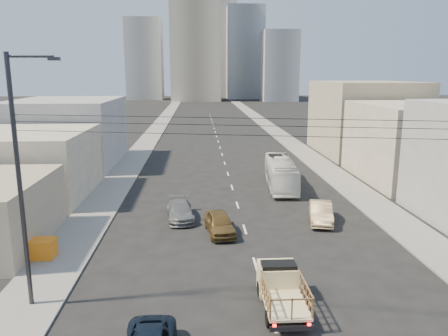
{
  "coord_description": "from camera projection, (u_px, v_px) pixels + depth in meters",
  "views": [
    {
      "loc": [
        -3.29,
        -15.89,
        11.07
      ],
      "look_at": [
        -1.22,
        18.99,
        3.5
      ],
      "focal_mm": 35.0,
      "sensor_mm": 36.0,
      "label": 1
    }
  ],
  "objects": [
    {
      "name": "midrise_back",
      "position": [
        217.0,
        50.0,
        208.84
      ],
      "size": [
        18.0,
        18.0,
        44.0
      ],
      "primitive_type": "cube",
      "color": "gray",
      "rests_on": "ground"
    },
    {
      "name": "bldg_right_far",
      "position": [
        364.0,
        118.0,
        61.06
      ],
      "size": [
        12.0,
        16.0,
        10.0
      ],
      "primitive_type": "cube",
      "color": "tan",
      "rests_on": "ground"
    },
    {
      "name": "streetlamp_left",
      "position": [
        21.0,
        177.0,
        19.91
      ],
      "size": [
        2.36,
        0.25,
        12.0
      ],
      "color": "#2D2D33",
      "rests_on": "ground"
    },
    {
      "name": "midrise_nw",
      "position": [
        145.0,
        60.0,
        188.53
      ],
      "size": [
        15.0,
        15.0,
        34.0
      ],
      "primitive_type": "cube",
      "color": "gray",
      "rests_on": "ground"
    },
    {
      "name": "midrise_ne",
      "position": [
        245.0,
        53.0,
        195.33
      ],
      "size": [
        16.0,
        16.0,
        40.0
      ],
      "primitive_type": "cube",
      "color": "gray",
      "rests_on": "ground"
    },
    {
      "name": "flatbed_pickup",
      "position": [
        281.0,
        286.0,
        20.9
      ],
      "size": [
        1.95,
        4.41,
        1.9
      ],
      "color": "beige",
      "rests_on": "ground"
    },
    {
      "name": "lane_dashes",
      "position": [
        219.0,
        144.0,
        69.74
      ],
      "size": [
        0.15,
        104.0,
        0.01
      ],
      "color": "silver",
      "rests_on": "ground"
    },
    {
      "name": "sedan_brown",
      "position": [
        220.0,
        223.0,
        30.76
      ],
      "size": [
        2.33,
        4.62,
        1.51
      ],
      "primitive_type": "imported",
      "rotation": [
        0.0,
        0.0,
        0.13
      ],
      "color": "brown",
      "rests_on": "ground"
    },
    {
      "name": "bldg_right_mid",
      "position": [
        416.0,
        143.0,
        45.64
      ],
      "size": [
        11.0,
        14.0,
        8.0
      ],
      "primitive_type": "cube",
      "color": "#A89D87",
      "rests_on": "ground"
    },
    {
      "name": "sidewalk_left",
      "position": [
        155.0,
        131.0,
        85.63
      ],
      "size": [
        3.5,
        180.0,
        0.12
      ],
      "primitive_type": "cube",
      "color": "slate",
      "rests_on": "ground"
    },
    {
      "name": "high_rise_tower",
      "position": [
        195.0,
        26.0,
        177.3
      ],
      "size": [
        20.0,
        20.0,
        60.0
      ],
      "primitive_type": "cube",
      "color": "gray",
      "rests_on": "ground"
    },
    {
      "name": "midrise_east",
      "position": [
        279.0,
        66.0,
        177.78
      ],
      "size": [
        14.0,
        14.0,
        28.0
      ],
      "primitive_type": "cube",
      "color": "gray",
      "rests_on": "ground"
    },
    {
      "name": "crate_stack",
      "position": [
        40.0,
        248.0,
        26.46
      ],
      "size": [
        1.8,
        1.2,
        1.14
      ],
      "color": "orange",
      "rests_on": "sidewalk_left"
    },
    {
      "name": "sidewalk_right",
      "position": [
        274.0,
        130.0,
        87.0
      ],
      "size": [
        3.5,
        180.0,
        0.12
      ],
      "primitive_type": "cube",
      "color": "slate",
      "rests_on": "ground"
    },
    {
      "name": "overhead_wires",
      "position": [
        280.0,
        127.0,
        17.6
      ],
      "size": [
        23.01,
        5.02,
        0.72
      ],
      "color": "black",
      "rests_on": "ground"
    },
    {
      "name": "bldg_left_mid",
      "position": [
        26.0,
        164.0,
        39.71
      ],
      "size": [
        11.0,
        12.0,
        6.0
      ],
      "primitive_type": "cube",
      "color": "#A89D87",
      "rests_on": "ground"
    },
    {
      "name": "sedan_tan",
      "position": [
        321.0,
        212.0,
        33.11
      ],
      "size": [
        2.53,
        4.81,
        1.51
      ],
      "primitive_type": "imported",
      "rotation": [
        0.0,
        0.0,
        -0.21
      ],
      "color": "tan",
      "rests_on": "ground"
    },
    {
      "name": "bldg_left_far",
      "position": [
        68.0,
        132.0,
        54.11
      ],
      "size": [
        12.0,
        16.0,
        8.0
      ],
      "primitive_type": "cube",
      "color": "gray",
      "rests_on": "ground"
    },
    {
      "name": "city_bus",
      "position": [
        281.0,
        173.0,
        43.26
      ],
      "size": [
        3.22,
        10.46,
        2.87
      ],
      "primitive_type": "imported",
      "rotation": [
        0.0,
        0.0,
        -0.08
      ],
      "color": "silver",
      "rests_on": "ground"
    },
    {
      "name": "sedan_grey",
      "position": [
        180.0,
        211.0,
        33.76
      ],
      "size": [
        2.4,
        4.92,
        1.38
      ],
      "primitive_type": "imported",
      "rotation": [
        0.0,
        0.0,
        0.1
      ],
      "color": "slate",
      "rests_on": "ground"
    }
  ]
}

